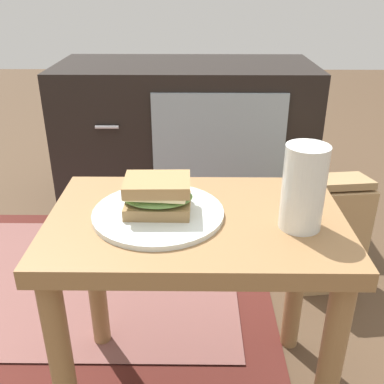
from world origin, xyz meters
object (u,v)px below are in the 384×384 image
(beer_glass, at_px, (302,188))
(plate, at_px, (157,212))
(sandwich_front, at_px, (157,194))
(tv_cabinet, at_px, (186,138))
(paper_bag, at_px, (329,233))

(beer_glass, bearing_deg, plate, 170.90)
(plate, bearing_deg, sandwich_front, 90.00)
(tv_cabinet, relative_size, sandwich_front, 7.30)
(tv_cabinet, height_order, beer_glass, beer_glass)
(plate, distance_m, beer_glass, 0.27)
(tv_cabinet, xyz_separation_m, paper_bag, (0.44, -0.54, -0.11))
(paper_bag, bearing_deg, sandwich_front, -139.37)
(sandwich_front, xyz_separation_m, beer_glass, (0.26, -0.04, 0.03))
(beer_glass, bearing_deg, sandwich_front, 170.90)
(plate, height_order, paper_bag, plate)
(plate, distance_m, sandwich_front, 0.04)
(beer_glass, relative_size, paper_bag, 0.42)
(plate, xyz_separation_m, beer_glass, (0.26, -0.04, 0.07))
(sandwich_front, distance_m, beer_glass, 0.26)
(plate, xyz_separation_m, sandwich_front, (0.00, 0.00, 0.04))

